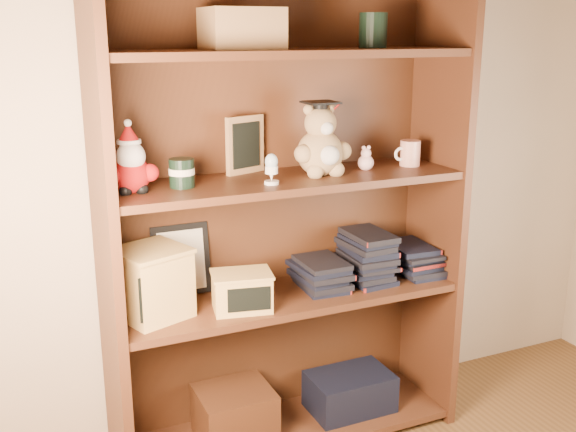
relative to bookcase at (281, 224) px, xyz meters
name	(u,v)px	position (x,y,z in m)	size (l,w,h in m)	color
bookcase	(281,224)	(0.00, 0.00, 0.00)	(1.20, 0.35, 1.60)	#4C2815
shelf_lower	(288,297)	(0.00, -0.05, -0.24)	(1.14, 0.33, 0.02)	#4C2815
shelf_upper	(288,181)	(0.00, -0.05, 0.16)	(1.14, 0.33, 0.02)	#4C2815
santa_plush	(131,165)	(-0.50, -0.06, 0.25)	(0.16, 0.11, 0.22)	#A50F0F
teachers_tin	(182,173)	(-0.35, -0.05, 0.22)	(0.08, 0.08, 0.09)	black
chalkboard_plaque	(245,146)	(-0.10, 0.06, 0.26)	(0.15, 0.11, 0.19)	#9E7547
egg_cup	(271,168)	(-0.09, -0.13, 0.22)	(0.05, 0.05, 0.10)	white
grad_teddy_bear	(321,146)	(0.12, -0.06, 0.26)	(0.20, 0.17, 0.24)	tan
pink_figurine	(366,160)	(0.29, -0.05, 0.20)	(0.05, 0.05, 0.09)	beige
teacher_mug	(410,153)	(0.47, -0.05, 0.22)	(0.10, 0.07, 0.09)	silver
certificate_frame	(181,260)	(-0.32, 0.09, -0.11)	(0.19, 0.05, 0.24)	black
treats_box	(152,282)	(-0.45, -0.05, -0.12)	(0.26, 0.26, 0.22)	#DEB05B
pencils_box	(242,291)	(-0.19, -0.12, -0.17)	(0.21, 0.17, 0.12)	#DEB05B
book_stack_left	(319,275)	(0.12, -0.05, -0.18)	(0.14, 0.20, 0.10)	black
book_stack_mid	(366,259)	(0.30, -0.05, -0.15)	(0.14, 0.20, 0.16)	black
book_stack_right	(413,258)	(0.50, -0.05, -0.17)	(0.14, 0.20, 0.11)	black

